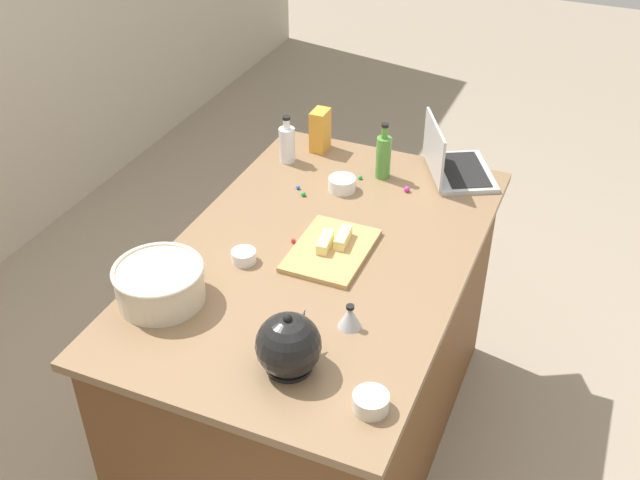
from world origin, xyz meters
name	(u,v)px	position (x,y,z in m)	size (l,w,h in m)	color
ground_plane	(320,435)	(0.00, 0.00, 0.00)	(12.00, 12.00, 0.00)	gray
island_counter	(320,352)	(0.00, 0.00, 0.45)	(1.53, 0.96, 0.90)	brown
laptop	(452,164)	(0.67, -0.27, 0.95)	(0.38, 0.35, 0.22)	#B7B7BC
mixing_bowl_large	(160,283)	(-0.41, 0.35, 0.96)	(0.28, 0.28, 0.12)	beige
bottle_vinegar	(287,143)	(0.52, 0.36, 0.98)	(0.06, 0.06, 0.19)	white
bottle_olive	(383,156)	(0.55, -0.03, 0.99)	(0.06, 0.06, 0.22)	#4C8C38
kettle	(289,345)	(-0.52, -0.13, 0.98)	(0.21, 0.18, 0.20)	black
cutting_board	(331,250)	(0.01, -0.03, 0.91)	(0.34, 0.24, 0.02)	tan
butter_stick_left	(343,238)	(0.06, -0.06, 0.94)	(0.11, 0.04, 0.04)	#F4E58C
butter_stick_right	(325,242)	(0.02, -0.01, 0.94)	(0.11, 0.04, 0.04)	#F4E58C
ramekin_small	(371,402)	(-0.58, -0.38, 0.92)	(0.10, 0.10, 0.05)	beige
ramekin_medium	(342,184)	(0.40, 0.08, 0.93)	(0.10, 0.10, 0.05)	white
ramekin_wide	(244,256)	(-0.14, 0.21, 0.92)	(0.08, 0.08, 0.04)	white
kitchen_timer	(350,317)	(-0.30, -0.22, 0.94)	(0.07, 0.07, 0.08)	#B2B2B7
candy_bag	(320,130)	(0.66, 0.28, 0.99)	(0.09, 0.06, 0.17)	gold
candy_0	(298,187)	(0.34, 0.23, 0.91)	(0.02, 0.02, 0.02)	blue
candy_1	(360,177)	(0.50, 0.04, 0.91)	(0.02, 0.02, 0.02)	green
candy_2	(303,194)	(0.30, 0.19, 0.91)	(0.02, 0.02, 0.02)	green
candy_3	(293,241)	(0.02, 0.10, 0.91)	(0.02, 0.02, 0.02)	red
candy_4	(407,189)	(0.48, -0.15, 0.91)	(0.02, 0.02, 0.02)	#CC3399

